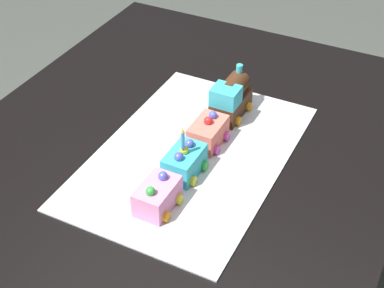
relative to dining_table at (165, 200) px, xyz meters
name	(u,v)px	position (x,y,z in m)	size (l,w,h in m)	color
dining_table	(165,200)	(0.00, 0.00, 0.00)	(1.40, 1.00, 0.74)	black
cake_board	(192,155)	(-0.06, 0.04, 0.11)	(0.60, 0.40, 0.00)	silver
cake_locomotive	(231,98)	(-0.24, 0.05, 0.16)	(0.14, 0.08, 0.12)	#472816
cake_car_caboose_coral	(208,133)	(-0.11, 0.05, 0.14)	(0.10, 0.08, 0.07)	#F27260
cake_car_tanker_turquoise	(184,162)	(0.01, 0.05, 0.14)	(0.10, 0.08, 0.07)	#38B7C6
cake_car_hopper_bubblegum	(157,196)	(0.12, 0.05, 0.14)	(0.10, 0.08, 0.07)	pink
birthday_candle	(183,138)	(0.01, 0.05, 0.21)	(0.01, 0.01, 0.05)	#4CA5E5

